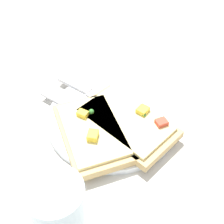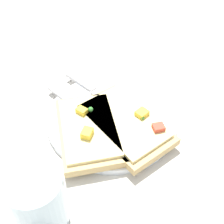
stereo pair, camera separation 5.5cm
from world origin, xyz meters
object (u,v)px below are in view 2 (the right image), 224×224
object	(u,v)px
fork	(94,118)
pizza_slice_corner	(89,130)
pizza_slice_main	(124,124)
drinking_glass	(38,201)
plate	(112,118)
knife	(97,92)

from	to	relation	value
fork	pizza_slice_corner	distance (m)	0.03
pizza_slice_main	pizza_slice_corner	xyz separation A→B (m)	(-0.05, -0.03, 0.00)
drinking_glass	pizza_slice_main	bearing A→B (deg)	72.46
fork	drinking_glass	world-z (taller)	drinking_glass
fork	drinking_glass	bearing A→B (deg)	-66.02
pizza_slice_corner	drinking_glass	distance (m)	0.16
plate	drinking_glass	distance (m)	0.22
knife	pizza_slice_main	bearing A→B (deg)	-18.21
plate	knife	world-z (taller)	knife
knife	pizza_slice_corner	xyz separation A→B (m)	(0.02, -0.10, 0.01)
knife	pizza_slice_main	size ratio (longest dim) A/B	0.94
pizza_slice_main	drinking_glass	distance (m)	0.20
fork	pizza_slice_corner	size ratio (longest dim) A/B	1.13
fork	pizza_slice_corner	world-z (taller)	pizza_slice_corner
knife	pizza_slice_corner	distance (m)	0.10
pizza_slice_corner	plate	bearing A→B (deg)	-55.13
pizza_slice_corner	drinking_glass	bearing A→B (deg)	146.85
knife	pizza_slice_corner	bearing A→B (deg)	-52.33
plate	knife	distance (m)	0.07
knife	pizza_slice_main	world-z (taller)	pizza_slice_main
fork	pizza_slice_main	size ratio (longest dim) A/B	1.07
fork	pizza_slice_main	world-z (taller)	pizza_slice_main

